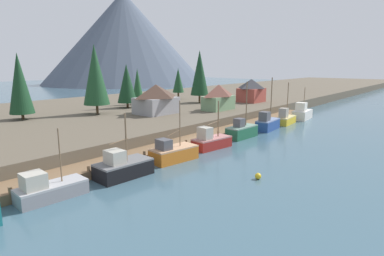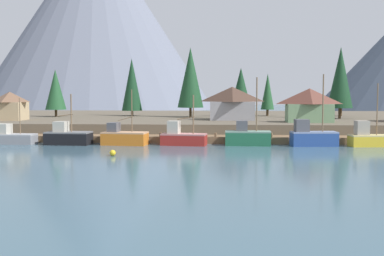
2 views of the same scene
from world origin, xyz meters
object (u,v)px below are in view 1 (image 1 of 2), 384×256
(house_red, at_px, (251,90))
(channel_buoy, at_px, (258,176))
(house_green, at_px, (219,97))
(conifer_near_right, at_px, (138,84))
(conifer_near_left, at_px, (127,83))
(conifer_mid_right, at_px, (19,83))
(fishing_boat_orange, at_px, (173,153))
(conifer_back_left, at_px, (178,80))
(conifer_centre, at_px, (95,75))
(fishing_boat_blue, at_px, (267,123))
(fishing_boat_black, at_px, (123,167))
(conifer_mid_left, at_px, (200,73))
(house_grey, at_px, (156,99))
(fishing_boat_white, at_px, (302,113))
(fishing_boat_grey, at_px, (48,189))
(fishing_boat_red, at_px, (211,141))
(fishing_boat_yellow, at_px, (285,119))
(fishing_boat_green, at_px, (242,131))

(house_red, xyz_separation_m, channel_buoy, (-44.99, -27.18, -5.22))
(house_green, xyz_separation_m, conifer_near_right, (-4.81, 21.07, 2.21))
(conifer_near_left, xyz_separation_m, conifer_mid_right, (-22.58, 1.74, 0.98))
(fishing_boat_orange, bearing_deg, house_red, 25.40)
(conifer_back_left, xyz_separation_m, conifer_centre, (-30.83, -6.23, 2.52))
(conifer_mid_right, bearing_deg, conifer_near_left, -4.41)
(fishing_boat_blue, bearing_deg, conifer_near_left, 100.30)
(fishing_boat_black, xyz_separation_m, conifer_centre, (15.75, 28.20, 9.18))
(fishing_boat_orange, bearing_deg, conifer_mid_left, 41.43)
(house_grey, bearing_deg, conifer_near_right, 62.26)
(fishing_boat_blue, relative_size, fishing_boat_white, 1.38)
(fishing_boat_grey, distance_m, fishing_boat_red, 24.68)
(conifer_mid_left, bearing_deg, fishing_boat_black, -150.79)
(fishing_boat_red, distance_m, house_grey, 21.25)
(fishing_boat_grey, distance_m, conifer_back_left, 64.98)
(channel_buoy, bearing_deg, conifer_near_right, 64.14)
(fishing_boat_grey, height_order, house_red, house_red)
(fishing_boat_red, height_order, house_red, house_red)
(fishing_boat_blue, bearing_deg, channel_buoy, -159.75)
(conifer_near_left, distance_m, channel_buoy, 46.75)
(house_grey, xyz_separation_m, house_green, (12.48, -6.48, -0.18))
(fishing_boat_yellow, bearing_deg, channel_buoy, -165.98)
(fishing_boat_green, height_order, conifer_near_left, conifer_near_left)
(fishing_boat_orange, distance_m, conifer_near_left, 36.52)
(conifer_near_left, height_order, channel_buoy, conifer_near_left)
(channel_buoy, bearing_deg, fishing_boat_blue, 25.52)
(conifer_near_left, bearing_deg, house_green, -59.98)
(fishing_boat_black, relative_size, conifer_back_left, 0.83)
(fishing_boat_white, bearing_deg, conifer_near_right, 113.49)
(fishing_boat_black, distance_m, fishing_boat_white, 50.56)
(conifer_mid_right, bearing_deg, conifer_near_right, 2.45)
(house_red, distance_m, conifer_near_right, 29.54)
(fishing_boat_green, xyz_separation_m, conifer_near_right, (5.96, 33.73, 6.35))
(fishing_boat_green, height_order, house_red, fishing_boat_green)
(fishing_boat_green, bearing_deg, house_green, 51.52)
(conifer_centre, xyz_separation_m, channel_buoy, (-6.59, -40.08, -9.96))
(fishing_boat_blue, relative_size, conifer_back_left, 1.14)
(conifer_mid_left, bearing_deg, house_green, -123.72)
(fishing_boat_white, distance_m, channel_buoy, 43.06)
(fishing_boat_white, relative_size, channel_buoy, 10.24)
(fishing_boat_red, distance_m, house_green, 24.10)
(conifer_mid_right, bearing_deg, house_green, -31.01)
(fishing_boat_red, height_order, conifer_mid_left, conifer_mid_left)
(conifer_near_left, distance_m, conifer_back_left, 21.06)
(conifer_mid_left, xyz_separation_m, conifer_back_left, (2.61, 9.84, -2.33))
(fishing_boat_grey, relative_size, fishing_boat_yellow, 0.76)
(fishing_boat_orange, height_order, conifer_mid_left, conifer_mid_left)
(house_grey, bearing_deg, conifer_near_left, 80.21)
(fishing_boat_blue, xyz_separation_m, fishing_boat_yellow, (7.96, -0.01, -0.17))
(channel_buoy, bearing_deg, conifer_mid_right, 97.58)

